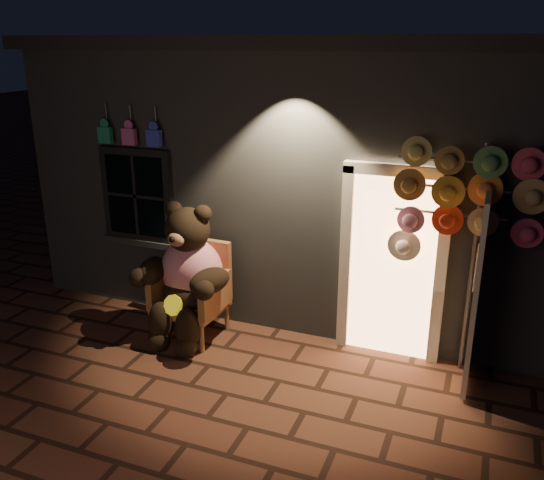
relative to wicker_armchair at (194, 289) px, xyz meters
The scene contains 5 objects.
ground 1.52m from the wicker_armchair, 49.06° to the right, with size 60.00×60.00×0.00m, color #563021.
shop_building 3.28m from the wicker_armchair, 72.52° to the left, with size 7.30×5.95×3.51m.
wicker_armchair is the anchor object (origin of this frame).
teddy_bear 0.28m from the wicker_armchair, 91.77° to the right, with size 1.23×0.97×1.69m.
hat_rack 3.24m from the wicker_armchair, ahead, with size 1.41×0.22×2.49m.
Camera 1 is at (2.26, -4.50, 3.40)m, focal length 38.00 mm.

